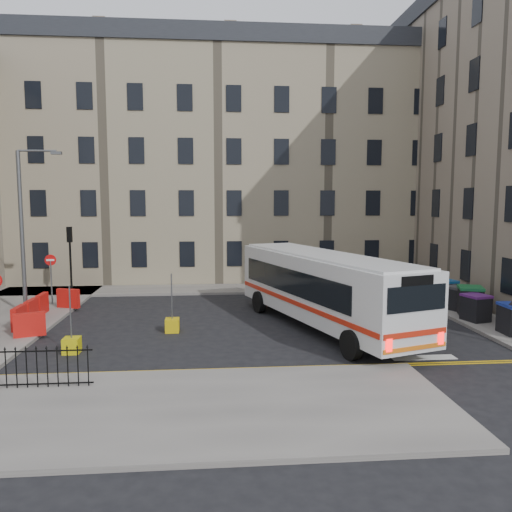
{
  "coord_description": "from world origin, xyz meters",
  "views": [
    {
      "loc": [
        -3.68,
        -23.24,
        5.75
      ],
      "look_at": [
        -1.54,
        1.48,
        3.0
      ],
      "focal_mm": 35.0,
      "sensor_mm": 36.0,
      "label": 1
    }
  ],
  "objects": [
    {
      "name": "roadworks_barriers",
      "position": [
        -11.84,
        0.5,
        0.65
      ],
      "size": [
        1.66,
        6.26,
        1.0
      ],
      "color": "red",
      "rests_on": "pavement_west"
    },
    {
      "name": "no_entry_north",
      "position": [
        -12.5,
        4.5,
        2.08
      ],
      "size": [
        0.6,
        0.08,
        3.0
      ],
      "color": "#595B5E",
      "rests_on": "pavement_west"
    },
    {
      "name": "wheelie_bin_d",
      "position": [
        8.84,
        1.09,
        0.76
      ],
      "size": [
        1.32,
        1.39,
        1.21
      ],
      "rotation": [
        0.0,
        0.0,
        0.42
      ],
      "color": "black",
      "rests_on": "pavement_east"
    },
    {
      "name": "wheelie_bin_b",
      "position": [
        8.57,
        -1.27,
        0.78
      ],
      "size": [
        1.23,
        1.33,
        1.24
      ],
      "rotation": [
        0.0,
        0.0,
        0.26
      ],
      "color": "black",
      "rests_on": "pavement_east"
    },
    {
      "name": "terrace_north",
      "position": [
        -7.0,
        15.5,
        8.62
      ],
      "size": [
        38.3,
        10.8,
        17.2
      ],
      "color": "gray",
      "rests_on": "ground"
    },
    {
      "name": "pavement_sw",
      "position": [
        -7.0,
        -10.0,
        0.07
      ],
      "size": [
        20.0,
        6.0,
        0.15
      ],
      "primitive_type": "cube",
      "color": "slate",
      "rests_on": "ground"
    },
    {
      "name": "ground",
      "position": [
        0.0,
        0.0,
        0.0
      ],
      "size": [
        120.0,
        120.0,
        0.0
      ],
      "primitive_type": "plane",
      "color": "black",
      "rests_on": "ground"
    },
    {
      "name": "bus",
      "position": [
        1.24,
        -1.48,
        1.92
      ],
      "size": [
        6.41,
        12.43,
        3.32
      ],
      "rotation": [
        0.0,
        0.0,
        0.32
      ],
      "color": "silver",
      "rests_on": "ground"
    },
    {
      "name": "streetlamp",
      "position": [
        -13.0,
        2.0,
        4.34
      ],
      "size": [
        0.5,
        0.22,
        8.14
      ],
      "color": "#595B5E",
      "rests_on": "pavement_west"
    },
    {
      "name": "wheelie_bin_c",
      "position": [
        8.91,
        -0.1,
        0.87
      ],
      "size": [
        1.47,
        1.58,
        1.42
      ],
      "rotation": [
        0.0,
        0.0,
        -0.33
      ],
      "color": "black",
      "rests_on": "pavement_east"
    },
    {
      "name": "pavement_east",
      "position": [
        9.0,
        4.0,
        0.07
      ],
      "size": [
        2.4,
        26.0,
        0.15
      ],
      "primitive_type": "cube",
      "color": "slate",
      "rests_on": "ground"
    },
    {
      "name": "bollard_chevron",
      "position": [
        -9.06,
        -4.31,
        0.3
      ],
      "size": [
        0.6,
        0.6,
        0.6
      ],
      "primitive_type": "cube",
      "rotation": [
        0.0,
        0.0,
        -0.01
      ],
      "color": "#C7B90B",
      "rests_on": "ground"
    },
    {
      "name": "bollard_yellow",
      "position": [
        -5.51,
        -1.53,
        0.3
      ],
      "size": [
        0.61,
        0.61,
        0.6
      ],
      "primitive_type": "cube",
      "rotation": [
        0.0,
        0.0,
        0.01
      ],
      "color": "gold",
      "rests_on": "ground"
    },
    {
      "name": "traffic_light_nw",
      "position": [
        -12.0,
        6.5,
        2.87
      ],
      "size": [
        0.28,
        0.22,
        4.1
      ],
      "color": "black",
      "rests_on": "pavement_west"
    },
    {
      "name": "pavement_north",
      "position": [
        -6.0,
        8.6,
        0.07
      ],
      "size": [
        36.0,
        3.2,
        0.15
      ],
      "primitive_type": "cube",
      "color": "slate",
      "rests_on": "ground"
    },
    {
      "name": "wheelie_bin_e",
      "position": [
        8.8,
        2.46,
        0.83
      ],
      "size": [
        1.23,
        1.36,
        1.34
      ],
      "rotation": [
        0.0,
        0.0,
        0.15
      ],
      "color": "black",
      "rests_on": "pavement_east"
    }
  ]
}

